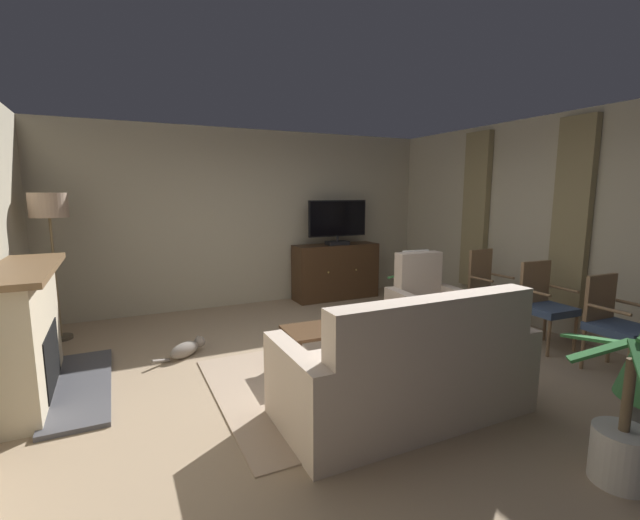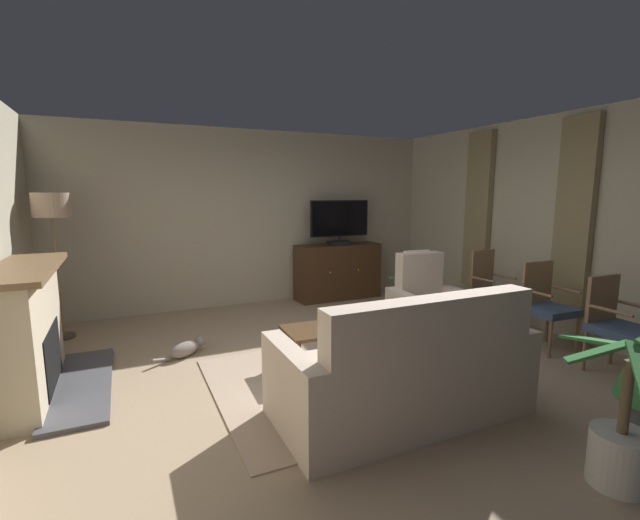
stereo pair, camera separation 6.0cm
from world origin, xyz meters
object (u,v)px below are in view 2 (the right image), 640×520
(television, at_px, (340,221))
(cat, at_px, (187,348))
(side_chair_mid_row, at_px, (489,288))
(floor_lamp, at_px, (52,214))
(tv_remote, at_px, (344,320))
(potted_plant_on_hearth_side, at_px, (620,448))
(potted_plant_leafy_by_curtain, at_px, (410,300))
(tv_cabinet, at_px, (338,273))
(coffee_table, at_px, (328,332))
(fireplace, at_px, (30,335))
(side_chair_far_end, at_px, (546,303))
(armchair_beside_cabinet, at_px, (432,316))
(sofa_floral, at_px, (406,375))
(side_chair_beside_plant, at_px, (617,323))

(television, relative_size, cat, 1.69)
(side_chair_mid_row, xyz_separation_m, floor_lamp, (-5.02, 1.85, 0.98))
(tv_remote, xyz_separation_m, floor_lamp, (-2.81, 1.97, 1.09))
(potted_plant_on_hearth_side, relative_size, floor_lamp, 0.58)
(potted_plant_leafy_by_curtain, relative_size, cat, 1.47)
(potted_plant_leafy_by_curtain, relative_size, floor_lamp, 0.50)
(tv_cabinet, bearing_deg, tv_remote, -115.73)
(tv_remote, relative_size, cat, 0.28)
(coffee_table, relative_size, potted_plant_on_hearth_side, 0.90)
(tv_remote, bearing_deg, fireplace, 59.92)
(side_chair_far_end, bearing_deg, floor_lamp, 152.03)
(tv_cabinet, height_order, potted_plant_on_hearth_side, potted_plant_on_hearth_side)
(side_chair_mid_row, distance_m, floor_lamp, 5.43)
(side_chair_far_end, height_order, potted_plant_on_hearth_side, side_chair_far_end)
(cat, bearing_deg, armchair_beside_cabinet, -16.67)
(tv_remote, bearing_deg, cat, 41.28)
(potted_plant_leafy_by_curtain, distance_m, potted_plant_on_hearth_side, 3.70)
(fireplace, distance_m, side_chair_mid_row, 5.08)
(floor_lamp, bearing_deg, side_chair_mid_row, -20.21)
(cat, bearing_deg, potted_plant_leafy_by_curtain, 5.10)
(armchair_beside_cabinet, distance_m, side_chair_far_end, 1.26)
(fireplace, bearing_deg, side_chair_mid_row, -2.86)
(sofa_floral, bearing_deg, side_chair_far_end, 14.31)
(television, height_order, tv_remote, television)
(side_chair_far_end, bearing_deg, sofa_floral, -165.69)
(potted_plant_leafy_by_curtain, bearing_deg, side_chair_mid_row, -58.16)
(coffee_table, xyz_separation_m, cat, (-1.28, 0.87, -0.27))
(tv_remote, distance_m, potted_plant_leafy_by_curtain, 1.95)
(tv_cabinet, distance_m, potted_plant_leafy_by_curtain, 1.42)
(tv_cabinet, xyz_separation_m, sofa_floral, (-1.27, -3.63, -0.09))
(tv_cabinet, xyz_separation_m, tv_remote, (-1.13, -2.34, -0.02))
(sofa_floral, height_order, side_chair_far_end, sofa_floral)
(floor_lamp, bearing_deg, side_chair_beside_plant, -34.42)
(tv_cabinet, bearing_deg, side_chair_mid_row, -64.07)
(armchair_beside_cabinet, relative_size, floor_lamp, 0.60)
(fireplace, xyz_separation_m, television, (4.00, 1.91, 0.75))
(side_chair_mid_row, distance_m, potted_plant_on_hearth_side, 3.12)
(fireplace, relative_size, side_chair_far_end, 1.73)
(sofa_floral, bearing_deg, floor_lamp, 129.29)
(coffee_table, distance_m, cat, 1.57)
(armchair_beside_cabinet, xyz_separation_m, side_chair_mid_row, (1.06, 0.17, 0.21))
(side_chair_far_end, distance_m, potted_plant_leafy_by_curtain, 1.85)
(television, height_order, side_chair_far_end, television)
(television, xyz_separation_m, cat, (-2.65, -1.53, -1.21))
(fireplace, xyz_separation_m, side_chair_mid_row, (5.07, -0.25, -0.01))
(side_chair_far_end, xyz_separation_m, cat, (-3.74, 1.45, -0.44))
(armchair_beside_cabinet, relative_size, side_chair_mid_row, 1.04)
(tv_remote, bearing_deg, floor_lamp, 32.39)
(sofa_floral, height_order, side_chair_mid_row, sofa_floral)
(sofa_floral, distance_m, floor_lamp, 4.38)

